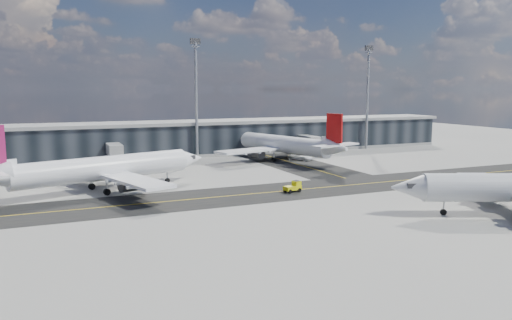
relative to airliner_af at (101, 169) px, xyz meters
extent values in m
plane|color=gray|center=(26.29, -15.25, -3.90)|extent=(300.00, 300.00, 0.00)
cube|color=black|center=(26.29, -11.25, -3.89)|extent=(180.00, 14.00, 0.02)
cube|color=black|center=(44.29, 19.75, -3.89)|extent=(14.00, 50.00, 0.02)
cube|color=yellow|center=(26.29, -11.25, -3.87)|extent=(180.00, 0.25, 0.01)
cube|color=yellow|center=(44.29, 19.75, -3.87)|extent=(0.25, 50.00, 0.01)
cube|color=black|center=(26.29, 39.75, 0.10)|extent=(150.00, 12.00, 8.00)
cube|color=gray|center=(26.29, 39.75, 4.50)|extent=(152.00, 13.00, 0.80)
cube|color=gray|center=(26.29, 39.75, -3.50)|extent=(150.00, 12.20, 0.80)
cube|color=gray|center=(6.29, 31.75, -0.40)|extent=(3.00, 10.00, 2.40)
cylinder|color=gray|center=(6.29, 26.75, -2.70)|extent=(0.60, 0.60, 2.40)
cube|color=gray|center=(56.29, 31.75, -0.40)|extent=(3.00, 10.00, 2.40)
cylinder|color=gray|center=(56.29, 26.75, -2.70)|extent=(0.60, 0.60, 2.40)
cylinder|color=gray|center=(26.29, 32.75, 10.10)|extent=(0.70, 0.70, 28.00)
cube|color=#2D2D30|center=(26.29, 32.75, 24.30)|extent=(2.50, 0.50, 1.40)
cylinder|color=gray|center=(76.29, 32.75, 10.10)|extent=(0.70, 0.70, 28.00)
cube|color=#2D2D30|center=(76.29, 32.75, 24.30)|extent=(2.50, 0.50, 1.40)
cylinder|color=white|center=(0.57, 0.18, 0.07)|extent=(29.60, 12.72, 3.97)
cone|color=white|center=(16.67, 5.24, 0.07)|extent=(5.93, 5.28, 3.97)
cube|color=white|center=(1.52, 0.48, -0.92)|extent=(14.86, 33.69, 0.50)
cylinder|color=#2D2D30|center=(0.68, 6.46, -2.02)|extent=(4.66, 3.43, 2.28)
cylinder|color=#2D2D30|center=(4.26, -4.91, -2.02)|extent=(4.66, 3.43, 2.28)
cube|color=silver|center=(0.68, 6.46, -1.22)|extent=(2.01, 0.97, 0.79)
cube|color=silver|center=(4.26, -4.91, -1.22)|extent=(2.01, 0.97, 0.79)
cube|color=#2D2D30|center=(16.20, 5.10, 0.47)|extent=(2.55, 2.68, 0.69)
cylinder|color=gray|center=(11.94, 3.75, -2.71)|extent=(0.30, 0.30, 1.99)
cylinder|color=black|center=(11.94, 3.75, -3.46)|extent=(0.96, 0.60, 0.89)
cylinder|color=black|center=(-1.27, 2.72, -3.36)|extent=(1.19, 0.80, 1.09)
cylinder|color=black|center=(0.52, -2.96, -3.36)|extent=(1.19, 0.80, 1.09)
cylinder|color=white|center=(43.68, 21.64, 0.08)|extent=(11.87, 29.80, 3.98)
cone|color=white|center=(39.13, 37.92, 0.08)|extent=(5.17, 5.86, 3.98)
cone|color=white|center=(48.37, 4.88, 0.67)|extent=(5.44, 6.82, 3.98)
cube|color=white|center=(43.42, 22.60, -0.92)|extent=(33.90, 13.89, 0.50)
cylinder|color=#2D2D30|center=(37.40, 21.95, -2.01)|extent=(3.33, 4.64, 2.29)
cylinder|color=#2D2D30|center=(48.89, 25.17, -2.01)|extent=(3.33, 4.64, 2.29)
cube|color=silver|center=(37.40, 21.95, -1.22)|extent=(0.92, 2.02, 0.80)
cube|color=silver|center=(48.89, 25.17, -1.22)|extent=(0.92, 2.02, 0.80)
cube|color=#B00C0C|center=(48.24, 5.36, 4.85)|extent=(1.56, 4.14, 6.17)
cube|color=white|center=(48.37, 4.88, 1.27)|extent=(12.24, 5.90, 0.35)
cube|color=#2D2D30|center=(39.27, 37.45, 0.47)|extent=(2.64, 2.50, 0.70)
cylinder|color=gray|center=(40.47, 33.14, -2.71)|extent=(0.29, 0.29, 1.99)
cylinder|color=black|center=(40.47, 33.14, -3.45)|extent=(0.58, 0.96, 0.89)
cylinder|color=black|center=(41.08, 19.88, -3.36)|extent=(0.77, 1.19, 1.09)
cylinder|color=black|center=(46.83, 21.49, -3.36)|extent=(0.77, 1.19, 1.09)
cone|color=silver|center=(36.24, -32.36, -0.09)|extent=(5.89, 5.40, 3.81)
cylinder|color=#2D2D30|center=(51.64, -32.82, -2.09)|extent=(4.55, 3.61, 2.19)
cube|color=silver|center=(51.64, -32.82, -1.33)|extent=(1.90, 1.11, 0.76)
cube|color=#2D2D30|center=(36.68, -32.55, 0.29)|extent=(2.59, 2.68, 0.67)
cylinder|color=gray|center=(40.61, -34.26, -2.76)|extent=(0.30, 0.30, 1.91)
cylinder|color=black|center=(40.61, -34.26, -3.47)|extent=(0.92, 0.65, 0.86)
cube|color=yellow|center=(28.93, -12.64, -3.17)|extent=(3.16, 1.95, 0.69)
cube|color=yellow|center=(29.80, -12.46, -2.53)|extent=(1.32, 1.47, 0.88)
cube|color=black|center=(29.80, -12.46, -2.18)|extent=(1.21, 1.40, 0.25)
cylinder|color=black|center=(29.77, -11.82, -3.56)|extent=(0.72, 0.38, 0.69)
cylinder|color=black|center=(30.03, -13.07, -3.56)|extent=(0.72, 0.38, 0.69)
cylinder|color=black|center=(27.84, -12.22, -3.56)|extent=(0.72, 0.38, 0.69)
cylinder|color=black|center=(28.10, -13.47, -3.56)|extent=(0.72, 0.38, 0.69)
imported|color=white|center=(48.23, 20.13, -3.07)|extent=(5.62, 6.49, 1.66)
camera|label=1|loc=(-8.72, -84.39, 12.95)|focal=35.00mm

